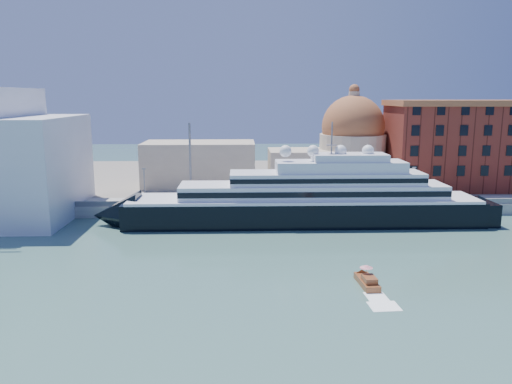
{
  "coord_description": "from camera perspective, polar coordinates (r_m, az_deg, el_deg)",
  "views": [
    {
      "loc": [
        -8.85,
        -77.96,
        26.33
      ],
      "look_at": [
        -5.78,
        18.0,
        7.77
      ],
      "focal_mm": 35.0,
      "sensor_mm": 36.0,
      "label": 1
    }
  ],
  "objects": [
    {
      "name": "quay",
      "position": [
        115.07,
        2.62,
        -1.66
      ],
      "size": [
        180.0,
        10.0,
        2.5
      ],
      "primitive_type": "cube",
      "color": "gray",
      "rests_on": "ground"
    },
    {
      "name": "lamp_posts",
      "position": [
        111.52,
        -3.78,
        2.41
      ],
      "size": [
        120.8,
        2.4,
        18.0
      ],
      "color": "slate",
      "rests_on": "quay"
    },
    {
      "name": "land",
      "position": [
        155.29,
        1.46,
        1.55
      ],
      "size": [
        260.0,
        72.0,
        2.0
      ],
      "primitive_type": "cube",
      "color": "slate",
      "rests_on": "ground"
    },
    {
      "name": "superyacht",
      "position": [
        103.89,
        4.15,
        -1.35
      ],
      "size": [
        82.87,
        11.49,
        24.77
      ],
      "color": "black",
      "rests_on": "ground"
    },
    {
      "name": "water_taxi",
      "position": [
        73.03,
        12.61,
        -9.87
      ],
      "size": [
        2.42,
        6.36,
        2.97
      ],
      "rotation": [
        0.0,
        0.0,
        0.05
      ],
      "color": "brown",
      "rests_on": "ground"
    },
    {
      "name": "quay_fence",
      "position": [
        110.29,
        2.81,
        -1.23
      ],
      "size": [
        180.0,
        0.1,
        1.2
      ],
      "primitive_type": "cube",
      "color": "slate",
      "rests_on": "quay"
    },
    {
      "name": "warehouse",
      "position": [
        144.05,
        23.26,
        5.06
      ],
      "size": [
        43.0,
        19.0,
        23.25
      ],
      "color": "maroon",
      "rests_on": "land"
    },
    {
      "name": "church",
      "position": [
        137.39,
        4.56,
        4.46
      ],
      "size": [
        66.0,
        18.0,
        25.5
      ],
      "color": "beige",
      "rests_on": "land"
    },
    {
      "name": "ground",
      "position": [
        82.76,
        4.44,
        -7.65
      ],
      "size": [
        400.0,
        400.0,
        0.0
      ],
      "primitive_type": "plane",
      "color": "#3C685D",
      "rests_on": "ground"
    }
  ]
}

